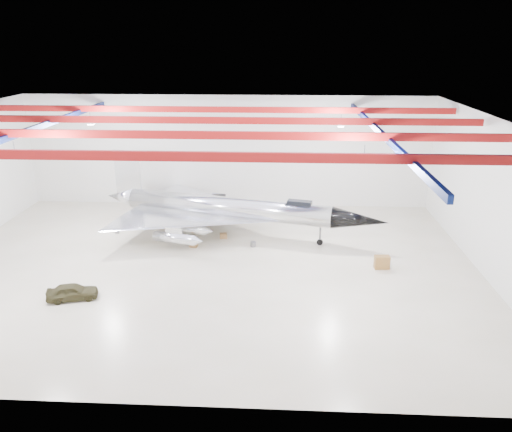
{
  "coord_description": "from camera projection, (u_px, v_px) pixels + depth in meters",
  "views": [
    {
      "loc": [
        5.4,
        -33.58,
        15.97
      ],
      "look_at": [
        3.54,
        2.0,
        3.36
      ],
      "focal_mm": 35.0,
      "sensor_mm": 36.0,
      "label": 1
    }
  ],
  "objects": [
    {
      "name": "engine_drum",
      "position": [
        253.0,
        244.0,
        40.74
      ],
      "size": [
        0.57,
        0.57,
        0.41
      ],
      "primitive_type": "cylinder",
      "rotation": [
        0.0,
        0.0,
        0.29
      ],
      "color": "#59595B",
      "rests_on": "floor"
    },
    {
      "name": "ceiling",
      "position": [
        202.0,
        118.0,
        33.54
      ],
      "size": [
        40.0,
        40.0,
        0.0
      ],
      "primitive_type": "plane",
      "rotation": [
        3.14,
        0.0,
        0.0
      ],
      "color": "#0A0F38",
      "rests_on": "wall_back"
    },
    {
      "name": "oil_barrel",
      "position": [
        194.0,
        244.0,
        40.66
      ],
      "size": [
        0.7,
        0.6,
        0.43
      ],
      "primitive_type": "cube",
      "rotation": [
        0.0,
        0.0,
        -0.19
      ],
      "color": "olive",
      "rests_on": "floor"
    },
    {
      "name": "spares_box",
      "position": [
        233.0,
        216.0,
        47.23
      ],
      "size": [
        0.41,
        0.41,
        0.35
      ],
      "primitive_type": "cylinder",
      "rotation": [
        0.0,
        0.0,
        0.08
      ],
      "color": "#59595B",
      "rests_on": "floor"
    },
    {
      "name": "floor",
      "position": [
        207.0,
        266.0,
        37.21
      ],
      "size": [
        40.0,
        40.0,
        0.0
      ],
      "primitive_type": "plane",
      "color": "#B7AF92",
      "rests_on": "ground"
    },
    {
      "name": "wall_right",
      "position": [
        492.0,
        201.0,
        34.39
      ],
      "size": [
        0.0,
        30.0,
        30.0
      ],
      "primitive_type": "plane",
      "rotation": [
        1.57,
        0.0,
        -1.57
      ],
      "color": "silver",
      "rests_on": "floor"
    },
    {
      "name": "wall_back",
      "position": [
        227.0,
        152.0,
        49.49
      ],
      "size": [
        40.0,
        0.0,
        40.0
      ],
      "primitive_type": "plane",
      "rotation": [
        1.57,
        0.0,
        0.0
      ],
      "color": "silver",
      "rests_on": "floor"
    },
    {
      "name": "ceiling_structure",
      "position": [
        202.0,
        128.0,
        33.76
      ],
      "size": [
        39.5,
        29.5,
        1.08
      ],
      "color": "maroon",
      "rests_on": "ceiling"
    },
    {
      "name": "crate_small",
      "position": [
        117.0,
        232.0,
        43.58
      ],
      "size": [
        0.4,
        0.36,
        0.24
      ],
      "primitive_type": "cube",
      "rotation": [
        0.0,
        0.0,
        0.29
      ],
      "color": "#59595B",
      "rests_on": "floor"
    },
    {
      "name": "parts_bin",
      "position": [
        223.0,
        236.0,
        42.48
      ],
      "size": [
        0.67,
        0.57,
        0.42
      ],
      "primitive_type": "cube",
      "rotation": [
        0.0,
        0.0,
        0.16
      ],
      "color": "olive",
      "rests_on": "floor"
    },
    {
      "name": "desk",
      "position": [
        382.0,
        262.0,
        36.73
      ],
      "size": [
        1.13,
        0.63,
        1.0
      ],
      "primitive_type": "cube",
      "rotation": [
        0.0,
        0.0,
        0.07
      ],
      "color": "brown",
      "rests_on": "floor"
    },
    {
      "name": "toolbox_red",
      "position": [
        205.0,
        221.0,
        46.09
      ],
      "size": [
        0.53,
        0.46,
        0.32
      ],
      "primitive_type": "cube",
      "rotation": [
        0.0,
        0.0,
        0.22
      ],
      "color": "#A2101A",
      "rests_on": "floor"
    },
    {
      "name": "jet_aircraft",
      "position": [
        227.0,
        210.0,
        42.58
      ],
      "size": [
        24.74,
        17.33,
        6.84
      ],
      "rotation": [
        0.0,
        0.0,
        -0.24
      ],
      "color": "silver",
      "rests_on": "floor"
    },
    {
      "name": "jeep",
      "position": [
        72.0,
        292.0,
        32.33
      ],
      "size": [
        3.44,
        2.1,
        1.09
      ],
      "primitive_type": "imported",
      "rotation": [
        0.0,
        0.0,
        1.84
      ],
      "color": "#34301A",
      "rests_on": "floor"
    }
  ]
}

